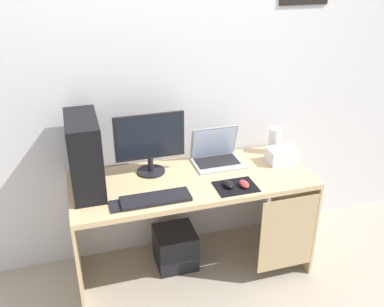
% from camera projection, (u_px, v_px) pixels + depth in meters
% --- Properties ---
extents(ground_plane, '(8.00, 8.00, 0.00)m').
position_uv_depth(ground_plane, '(192.00, 266.00, 3.10)').
color(ground_plane, '#9E9384').
extents(wall_back, '(4.00, 0.05, 2.60)m').
position_uv_depth(wall_back, '(177.00, 78.00, 2.84)').
color(wall_back, silver).
rests_on(wall_back, ground_plane).
extents(desk, '(1.57, 0.64, 0.73)m').
position_uv_depth(desk, '(195.00, 197.00, 2.84)').
color(desk, tan).
rests_on(desk, ground_plane).
extents(pc_tower, '(0.19, 0.43, 0.47)m').
position_uv_depth(pc_tower, '(85.00, 155.00, 2.56)').
color(pc_tower, black).
rests_on(pc_tower, desk).
extents(monitor, '(0.46, 0.19, 0.42)m').
position_uv_depth(monitor, '(150.00, 142.00, 2.76)').
color(monitor, black).
rests_on(monitor, desk).
extents(laptop, '(0.33, 0.25, 0.25)m').
position_uv_depth(laptop, '(216.00, 155.00, 2.97)').
color(laptop, '#9EA3A8').
rests_on(laptop, desk).
extents(speaker, '(0.09, 0.09, 0.19)m').
position_uv_depth(speaker, '(274.00, 141.00, 3.09)').
color(speaker, white).
rests_on(speaker, desk).
extents(projector, '(0.20, 0.14, 0.11)m').
position_uv_depth(projector, '(282.00, 155.00, 2.97)').
color(projector, white).
rests_on(projector, desk).
extents(keyboard, '(0.42, 0.14, 0.02)m').
position_uv_depth(keyboard, '(156.00, 199.00, 2.53)').
color(keyboard, black).
rests_on(keyboard, desk).
extents(mousepad, '(0.26, 0.20, 0.00)m').
position_uv_depth(mousepad, '(236.00, 187.00, 2.68)').
color(mousepad, black).
rests_on(mousepad, desk).
extents(mouse_left, '(0.06, 0.10, 0.03)m').
position_uv_depth(mouse_left, '(229.00, 184.00, 2.67)').
color(mouse_left, black).
rests_on(mouse_left, mousepad).
extents(mouse_right, '(0.06, 0.10, 0.03)m').
position_uv_depth(mouse_right, '(244.00, 184.00, 2.67)').
color(mouse_right, '#B23333').
rests_on(mouse_right, mousepad).
extents(cell_phone, '(0.07, 0.13, 0.01)m').
position_uv_depth(cell_phone, '(116.00, 206.00, 2.47)').
color(cell_phone, black).
rests_on(cell_phone, desk).
extents(subwoofer, '(0.28, 0.28, 0.28)m').
position_uv_depth(subwoofer, '(175.00, 247.00, 3.07)').
color(subwoofer, black).
rests_on(subwoofer, ground_plane).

